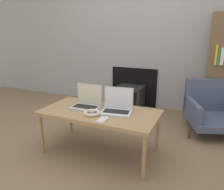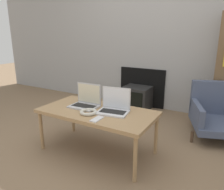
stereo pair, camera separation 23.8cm
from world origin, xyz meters
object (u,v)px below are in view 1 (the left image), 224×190
Objects in this scene: armchair at (211,108)px; headphones at (92,113)px; phone at (103,120)px; tv at (130,97)px; laptop_left at (87,102)px; laptop_right at (117,106)px.

headphones is at bearing -152.01° from armchair.
phone is 1.56m from armchair.
laptop_left is at bearing -89.34° from tv.
headphones is at bearing -148.16° from laptop_right.
laptop_left reaches higher than armchair.
laptop_left is at bearing 132.28° from headphones.
headphones is 1.60m from armchair.
armchair reaches higher than headphones.
laptop_left is 0.92× the size of laptop_right.
armchair is (1.21, 1.02, -0.22)m from laptop_left.
laptop_right is at bearing -150.67° from armchair.
laptop_left is 0.34m from laptop_right.
laptop_left is at bearing 140.71° from phone.
laptop_right is 0.26m from phone.
laptop_left is 1.59m from armchair.
tv is (-0.02, 1.39, -0.33)m from laptop_left.
headphones is 0.18m from phone.
headphones is 0.39× the size of tv.
laptop_right is 0.76× the size of tv.
tv is (-0.32, 1.64, -0.28)m from phone.
armchair is (1.06, 1.18, -0.18)m from headphones.
laptop_right is at bearing -75.46° from tv.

